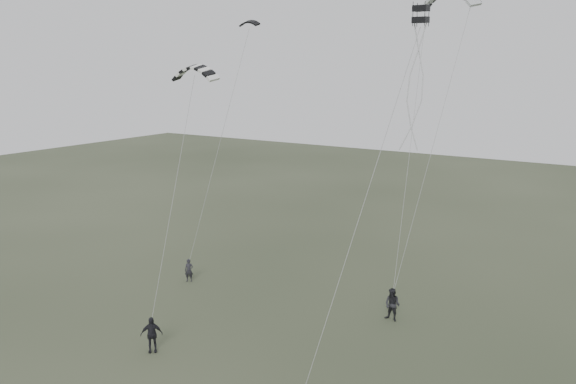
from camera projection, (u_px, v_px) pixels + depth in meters
The scene contains 7 objects.
ground at pixel (203, 351), 27.87m from camera, with size 140.00×140.00×0.00m, color #2E3725.
flyer_left at pixel (189, 270), 36.78m from camera, with size 0.55×0.36×1.52m, color black.
flyer_right at pixel (392, 305), 31.02m from camera, with size 0.90×0.70×1.85m, color black.
flyer_center at pixel (152, 334), 27.59m from camera, with size 1.07×0.44×1.82m, color black.
kite_dark_small at pixel (249, 22), 35.61m from camera, with size 1.41×0.42×0.48m, color black, non-canonical shape.
kite_striped at pixel (194, 67), 30.90m from camera, with size 2.93×0.73×1.16m, color black, non-canonical shape.
kite_box at pixel (421, 14), 22.20m from camera, with size 0.56×0.56×0.68m, color black, non-canonical shape.
Camera 1 is at (17.18, -19.33, 13.72)m, focal length 35.00 mm.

